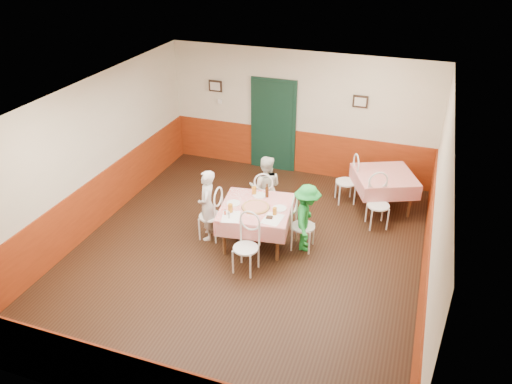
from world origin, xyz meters
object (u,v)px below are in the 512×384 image
(beer_bottle, at_px, (267,191))
(glass_b, at_px, (275,211))
(wallet, at_px, (269,217))
(diner_left, at_px, (207,205))
(chair_right, at_px, (303,226))
(chair_second_a, at_px, (346,182))
(pizza, at_px, (256,207))
(glass_c, at_px, (254,191))
(second_table, at_px, (383,191))
(diner_far, at_px, (265,188))
(chair_far, at_px, (265,198))
(main_table, at_px, (256,225))
(diner_right, at_px, (306,218))
(chair_second_b, at_px, (378,206))
(glass_a, at_px, (230,208))
(chair_left, at_px, (210,216))
(chair_near, at_px, (246,248))

(beer_bottle, bearing_deg, glass_b, -59.39)
(wallet, distance_m, diner_left, 1.25)
(chair_right, height_order, chair_second_a, same)
(pizza, distance_m, glass_b, 0.40)
(glass_c, bearing_deg, second_table, 36.90)
(diner_far, bearing_deg, glass_c, 69.89)
(chair_far, relative_size, diner_left, 0.66)
(main_table, bearing_deg, glass_c, 114.03)
(main_table, height_order, diner_right, diner_right)
(pizza, height_order, diner_left, diner_left)
(chair_right, bearing_deg, pizza, 100.25)
(chair_second_a, distance_m, chair_second_b, 1.06)
(chair_right, relative_size, chair_second_b, 1.00)
(second_table, height_order, glass_c, glass_c)
(glass_a, xyz_separation_m, diner_right, (1.25, 0.45, -0.20))
(chair_left, height_order, beer_bottle, beer_bottle)
(chair_second_b, bearing_deg, glass_b, -162.28)
(diner_left, bearing_deg, diner_far, 124.42)
(glass_b, bearing_deg, chair_left, 178.36)
(second_table, bearing_deg, chair_second_a, 180.00)
(chair_far, distance_m, diner_left, 1.26)
(main_table, bearing_deg, diner_right, 7.80)
(chair_left, xyz_separation_m, chair_second_b, (2.84, 1.40, 0.00))
(second_table, xyz_separation_m, glass_b, (-1.61, -2.19, 0.45))
(chair_second_b, xyz_separation_m, pizza, (-1.99, -1.34, 0.33))
(beer_bottle, bearing_deg, second_table, 40.58)
(wallet, height_order, diner_left, diner_left)
(chair_second_a, bearing_deg, glass_c, -65.27)
(chair_far, bearing_deg, glass_b, 107.76)
(beer_bottle, bearing_deg, diner_right, -18.05)
(chair_second_a, height_order, glass_c, glass_c)
(chair_right, height_order, glass_b, chair_right)
(chair_far, xyz_separation_m, diner_far, (-0.01, 0.05, 0.21))
(chair_second_b, distance_m, wallet, 2.31)
(chair_left, relative_size, wallet, 8.18)
(chair_left, bearing_deg, chair_second_a, 135.87)
(glass_b, height_order, diner_far, diner_far)
(chair_second_b, xyz_separation_m, diner_far, (-2.12, -0.40, 0.21))
(main_table, distance_m, glass_b, 0.62)
(chair_second_a, bearing_deg, pizza, -54.95)
(chair_second_a, distance_m, pizza, 2.45)
(chair_second_b, distance_m, beer_bottle, 2.17)
(chair_near, bearing_deg, diner_far, 103.30)
(second_table, xyz_separation_m, glass_a, (-2.36, -2.36, 0.46))
(glass_c, bearing_deg, diner_far, 83.36)
(glass_c, relative_size, beer_bottle, 0.64)
(chair_near, relative_size, glass_b, 6.80)
(glass_a, bearing_deg, diner_left, 159.30)
(chair_left, distance_m, diner_left, 0.23)
(chair_far, bearing_deg, chair_near, 88.44)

